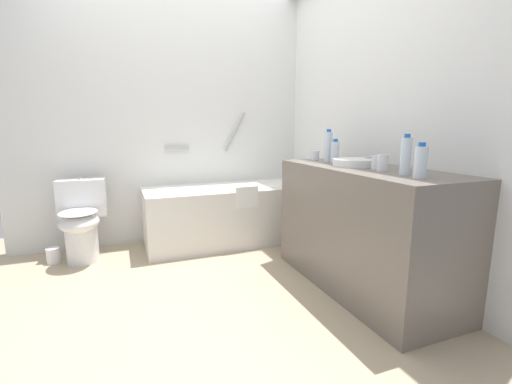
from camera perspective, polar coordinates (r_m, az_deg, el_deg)
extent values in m
plane|color=tan|center=(2.76, -8.19, -14.52)|extent=(3.72, 3.72, 0.00)
cube|color=silver|center=(3.74, -13.32, 12.35)|extent=(3.12, 0.10, 2.60)
cube|color=silver|center=(3.13, 17.72, 12.53)|extent=(0.10, 2.81, 2.60)
cube|color=silver|center=(3.59, -4.32, -3.66)|extent=(1.66, 0.65, 0.57)
cube|color=white|center=(3.53, -4.38, 0.18)|extent=(1.36, 0.47, 0.09)
cylinder|color=#A9A9AE|center=(3.76, 5.09, 2.04)|extent=(0.09, 0.03, 0.03)
cylinder|color=#A9A9AE|center=(3.80, -3.46, 9.74)|extent=(0.24, 0.03, 0.41)
cylinder|color=#A9A9AE|center=(3.67, -12.74, 6.87)|extent=(0.25, 0.03, 0.03)
cube|color=white|center=(3.27, -1.48, -0.82)|extent=(0.22, 0.03, 0.20)
cylinder|color=white|center=(3.43, -26.45, -7.22)|extent=(0.26, 0.26, 0.37)
ellipsoid|color=white|center=(3.33, -26.83, -4.46)|extent=(0.34, 0.40, 0.16)
ellipsoid|color=white|center=(3.31, -26.96, -2.95)|extent=(0.33, 0.38, 0.02)
cube|color=white|center=(3.53, -26.48, -0.86)|extent=(0.41, 0.20, 0.34)
cylinder|color=#AAAAAF|center=(3.50, -26.71, 1.93)|extent=(0.03, 0.03, 0.01)
cube|color=#6B6056|center=(2.65, 17.06, -5.72)|extent=(0.60, 1.46, 0.89)
cylinder|color=white|center=(2.62, 15.69, 4.64)|extent=(0.30, 0.30, 0.05)
cylinder|color=#B5B5BA|center=(2.74, 18.90, 4.77)|extent=(0.02, 0.02, 0.06)
cylinder|color=#B5B5BA|center=(2.71, 18.24, 5.37)|extent=(0.09, 0.02, 0.02)
cylinder|color=#B5B5BA|center=(2.69, 19.71, 4.39)|extent=(0.03, 0.03, 0.04)
cylinder|color=#B5B5BA|center=(2.78, 18.09, 4.67)|extent=(0.03, 0.03, 0.04)
cylinder|color=silver|center=(2.23, 23.19, 5.33)|extent=(0.06, 0.06, 0.22)
cylinder|color=blue|center=(2.22, 23.41, 8.40)|extent=(0.03, 0.03, 0.02)
cylinder|color=silver|center=(2.83, 12.74, 6.33)|extent=(0.07, 0.07, 0.16)
cylinder|color=blue|center=(2.83, 12.82, 8.21)|extent=(0.04, 0.04, 0.02)
cylinder|color=silver|center=(2.13, 25.21, 4.39)|extent=(0.07, 0.07, 0.17)
cylinder|color=blue|center=(2.12, 25.42, 7.02)|extent=(0.04, 0.04, 0.02)
cylinder|color=silver|center=(2.90, 11.68, 7.20)|extent=(0.06, 0.06, 0.24)
cylinder|color=blue|center=(2.90, 11.77, 9.76)|extent=(0.04, 0.04, 0.02)
cylinder|color=white|center=(3.03, 9.61, 5.89)|extent=(0.07, 0.07, 0.08)
cylinder|color=white|center=(2.39, 19.93, 4.48)|extent=(0.07, 0.07, 0.10)
cylinder|color=white|center=(2.47, 19.13, 4.57)|extent=(0.08, 0.08, 0.09)
cylinder|color=white|center=(3.56, -30.08, -8.90)|extent=(0.11, 0.11, 0.13)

